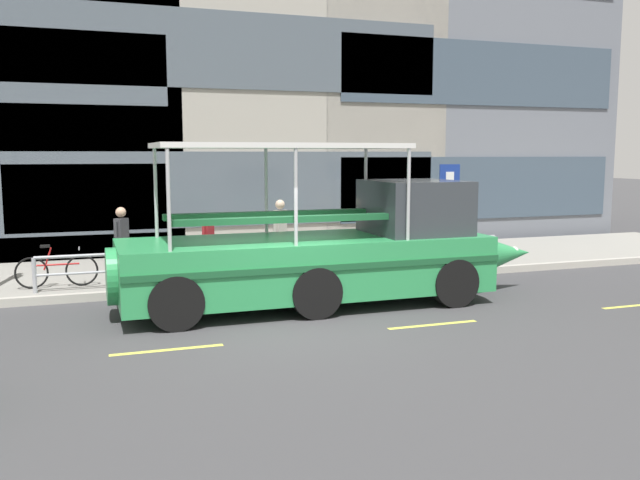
{
  "coord_description": "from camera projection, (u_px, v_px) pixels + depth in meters",
  "views": [
    {
      "loc": [
        -3.59,
        -11.84,
        3.14
      ],
      "look_at": [
        1.15,
        1.58,
        1.3
      ],
      "focal_mm": 37.92,
      "sensor_mm": 36.0,
      "label": 1
    }
  ],
  "objects": [
    {
      "name": "duck_tour_boat",
      "position": [
        332.0,
        252.0,
        14.03
      ],
      "size": [
        9.39,
        2.5,
        3.33
      ],
      "color": "#2D9351",
      "rests_on": "ground_plane"
    },
    {
      "name": "sidewalk",
      "position": [
        229.0,
        269.0,
        17.88
      ],
      "size": [
        32.0,
        4.8,
        0.18
      ],
      "primitive_type": "cube",
      "color": "gray",
      "rests_on": "ground_plane"
    },
    {
      "name": "pedestrian_near_bow",
      "position": [
        388.0,
        224.0,
        18.61
      ],
      "size": [
        0.48,
        0.26,
        1.69
      ],
      "color": "#1E2338",
      "rests_on": "sidewalk"
    },
    {
      "name": "parking_sign",
      "position": [
        449.0,
        196.0,
        18.06
      ],
      "size": [
        0.6,
        0.12,
        2.66
      ],
      "color": "#4C4F54",
      "rests_on": "sidewalk"
    },
    {
      "name": "ground_plane",
      "position": [
        290.0,
        321.0,
        12.66
      ],
      "size": [
        120.0,
        120.0,
        0.0
      ],
      "primitive_type": "plane",
      "color": "#3D3D3F"
    },
    {
      "name": "leaned_bicycle",
      "position": [
        57.0,
        271.0,
        14.92
      ],
      "size": [
        1.74,
        0.46,
        0.96
      ],
      "color": "black",
      "rests_on": "sidewalk"
    },
    {
      "name": "pedestrian_mid_right",
      "position": [
        208.0,
        238.0,
        16.3
      ],
      "size": [
        0.33,
        0.32,
        1.5
      ],
      "color": "black",
      "rests_on": "sidewalk"
    },
    {
      "name": "pedestrian_near_stern",
      "position": [
        122.0,
        236.0,
        15.62
      ],
      "size": [
        0.35,
        0.4,
        1.72
      ],
      "color": "#1E2338",
      "rests_on": "sidewalk"
    },
    {
      "name": "lane_centreline",
      "position": [
        309.0,
        336.0,
        11.61
      ],
      "size": [
        25.8,
        0.12,
        0.01
      ],
      "color": "#DBD64C",
      "rests_on": "ground_plane"
    },
    {
      "name": "curb_guardrail",
      "position": [
        291.0,
        255.0,
        16.15
      ],
      "size": [
        11.45,
        0.09,
        0.79
      ],
      "color": "#9EA0A8",
      "rests_on": "sidewalk"
    },
    {
      "name": "pedestrian_mid_left",
      "position": [
        280.0,
        227.0,
        17.3
      ],
      "size": [
        0.43,
        0.35,
        1.77
      ],
      "color": "#1E2338",
      "rests_on": "sidewalk"
    },
    {
      "name": "curb_edge",
      "position": [
        251.0,
        286.0,
        15.55
      ],
      "size": [
        32.0,
        0.18,
        0.18
      ],
      "primitive_type": "cube",
      "color": "#B2ADA3",
      "rests_on": "ground_plane"
    }
  ]
}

